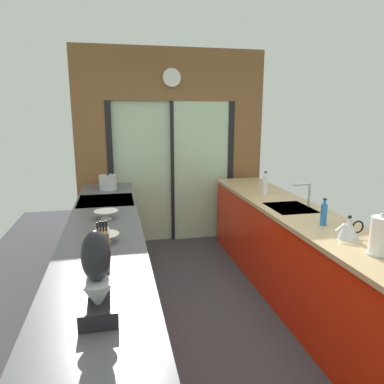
% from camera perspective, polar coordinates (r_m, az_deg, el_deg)
% --- Properties ---
extents(ground_plane, '(5.04, 7.60, 0.02)m').
position_cam_1_polar(ground_plane, '(3.76, 1.53, -16.87)').
color(ground_plane, '#38383D').
extents(back_wall_unit, '(2.64, 0.12, 2.70)m').
position_cam_1_polar(back_wall_unit, '(5.05, -3.25, 8.97)').
color(back_wall_unit, brown).
rests_on(back_wall_unit, ground_plane).
extents(left_counter_run, '(0.62, 3.80, 0.92)m').
position_cam_1_polar(left_counter_run, '(3.04, -13.65, -14.65)').
color(left_counter_run, red).
rests_on(left_counter_run, ground_plane).
extents(right_counter_run, '(0.62, 3.80, 0.92)m').
position_cam_1_polar(right_counter_run, '(3.62, 17.14, -10.39)').
color(right_counter_run, red).
rests_on(right_counter_run, ground_plane).
extents(sink_faucet, '(0.19, 0.02, 0.24)m').
position_cam_1_polar(sink_faucet, '(3.71, 17.87, 0.19)').
color(sink_faucet, '#B7BABC').
rests_on(sink_faucet, right_counter_run).
extents(oven_range, '(0.60, 0.60, 0.92)m').
position_cam_1_polar(oven_range, '(4.08, -13.30, -7.62)').
color(oven_range, '#B7BABC').
rests_on(oven_range, ground_plane).
extents(mixing_bowl_near, '(0.21, 0.21, 0.06)m').
position_cam_1_polar(mixing_bowl_near, '(2.68, -13.85, -7.10)').
color(mixing_bowl_near, silver).
rests_on(mixing_bowl_near, left_counter_run).
extents(mixing_bowl_far, '(0.21, 0.21, 0.07)m').
position_cam_1_polar(mixing_bowl_far, '(3.24, -13.60, -3.52)').
color(mixing_bowl_far, silver).
rests_on(mixing_bowl_far, left_counter_run).
extents(knife_block, '(0.08, 0.14, 0.25)m').
position_cam_1_polar(knife_block, '(2.36, -14.11, -8.12)').
color(knife_block, brown).
rests_on(knife_block, left_counter_run).
extents(stand_mixer, '(0.17, 0.27, 0.42)m').
position_cam_1_polar(stand_mixer, '(1.72, -14.88, -14.00)').
color(stand_mixer, black).
rests_on(stand_mixer, left_counter_run).
extents(stock_pot, '(0.22, 0.22, 0.20)m').
position_cam_1_polar(stock_pot, '(4.47, -13.31, 1.53)').
color(stock_pot, '#B7BABC').
rests_on(stock_pot, left_counter_run).
extents(kettle, '(0.24, 0.16, 0.18)m').
position_cam_1_polar(kettle, '(2.91, 23.86, -5.36)').
color(kettle, '#B7BABC').
rests_on(kettle, right_counter_run).
extents(soap_bottle_near, '(0.05, 0.05, 0.23)m').
position_cam_1_polar(soap_bottle_near, '(3.16, 20.38, -3.32)').
color(soap_bottle_near, '#286BB7').
rests_on(soap_bottle_near, right_counter_run).
extents(soap_bottle_far, '(0.06, 0.06, 0.26)m').
position_cam_1_polar(soap_bottle_far, '(4.18, 11.67, 1.21)').
color(soap_bottle_far, silver).
rests_on(soap_bottle_far, right_counter_run).
extents(paper_towel_roll, '(0.15, 0.15, 0.29)m').
position_cam_1_polar(paper_towel_roll, '(2.65, 27.91, -6.29)').
color(paper_towel_roll, '#B7BABC').
rests_on(paper_towel_roll, right_counter_run).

